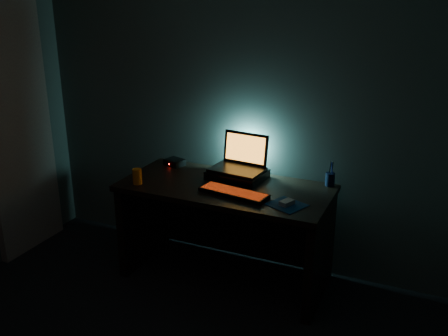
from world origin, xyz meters
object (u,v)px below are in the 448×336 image
object	(u,v)px
pen_cup	(330,179)
router	(175,162)
juice_glass	(137,176)
mouse	(287,203)
keyboard	(234,193)
laptop	(241,161)

from	to	relation	value
pen_cup	router	world-z (taller)	pen_cup
juice_glass	router	size ratio (longest dim) A/B	0.66
mouse	juice_glass	world-z (taller)	juice_glass
mouse	pen_cup	bearing A→B (deg)	91.15
mouse	juice_glass	bearing A→B (deg)	-153.87
pen_cup	juice_glass	world-z (taller)	juice_glass
mouse	keyboard	bearing A→B (deg)	-160.85
laptop	mouse	size ratio (longest dim) A/B	4.18
laptop	router	distance (m)	0.58
keyboard	router	bearing A→B (deg)	159.04
keyboard	juice_glass	world-z (taller)	juice_glass
juice_glass	router	world-z (taller)	juice_glass
laptop	juice_glass	size ratio (longest dim) A/B	3.57
laptop	juice_glass	xyz separation A→B (m)	(-0.62, -0.45, -0.06)
keyboard	pen_cup	xyz separation A→B (m)	(0.56, 0.43, 0.03)
mouse	router	world-z (taller)	router
keyboard	pen_cup	size ratio (longest dim) A/B	5.25
keyboard	router	world-z (taller)	router
laptop	keyboard	size ratio (longest dim) A/B	0.81
pen_cup	juice_glass	xyz separation A→B (m)	(-1.27, -0.53, 0.01)
laptop	juice_glass	bearing A→B (deg)	-138.40
pen_cup	router	xyz separation A→B (m)	(-1.23, -0.06, -0.02)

